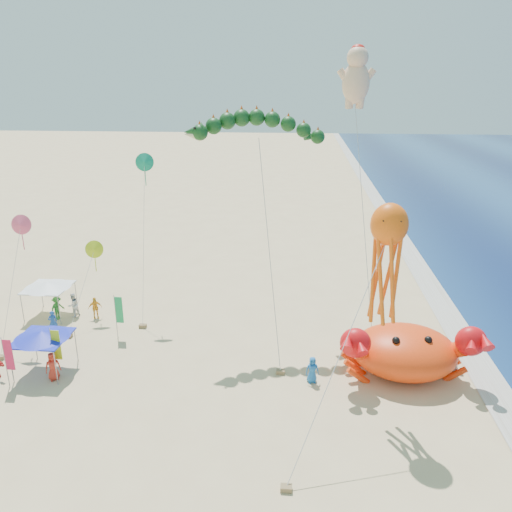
% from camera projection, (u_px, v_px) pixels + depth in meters
% --- Properties ---
extents(ground, '(320.00, 320.00, 0.00)m').
position_uv_depth(ground, '(285.00, 367.00, 30.80)').
color(ground, '#D1B784').
rests_on(ground, ground).
extents(foam_strip, '(320.00, 320.00, 0.00)m').
position_uv_depth(foam_strip, '(486.00, 377.00, 29.73)').
color(foam_strip, silver).
rests_on(foam_strip, ground).
extents(crab_inflatable, '(8.33, 5.81, 3.65)m').
position_uv_depth(crab_inflatable, '(405.00, 350.00, 29.50)').
color(crab_inflatable, '#FF3D0D').
rests_on(crab_inflatable, ground).
extents(dragon_kite, '(9.32, 9.29, 14.71)m').
position_uv_depth(dragon_kite, '(257.00, 131.00, 32.13)').
color(dragon_kite, '#0F3814').
rests_on(dragon_kite, ground).
extents(cherub_kite, '(2.68, 8.53, 19.16)m').
position_uv_depth(cherub_kite, '(356.00, 76.00, 34.82)').
color(cherub_kite, '#F5BF95').
rests_on(cherub_kite, ground).
extents(octopus_kite, '(5.64, 7.47, 11.23)m').
position_uv_depth(octopus_kite, '(386.00, 255.00, 24.26)').
color(octopus_kite, '#FF5D0D').
rests_on(octopus_kite, ground).
extents(canopy_blue, '(3.22, 3.22, 2.71)m').
position_uv_depth(canopy_blue, '(42.00, 335.00, 29.58)').
color(canopy_blue, gray).
rests_on(canopy_blue, ground).
extents(canopy_white, '(3.35, 3.35, 2.71)m').
position_uv_depth(canopy_white, '(48.00, 285.00, 37.00)').
color(canopy_white, gray).
rests_on(canopy_white, ground).
extents(feather_flags, '(9.43, 6.40, 3.20)m').
position_uv_depth(feather_flags, '(41.00, 332.00, 30.87)').
color(feather_flags, gray).
rests_on(feather_flags, ground).
extents(beachgoers, '(28.36, 9.33, 1.85)m').
position_uv_depth(beachgoers, '(97.00, 333.00, 33.12)').
color(beachgoers, silver).
rests_on(beachgoers, ground).
extents(small_kites, '(9.09, 13.77, 11.98)m').
position_uv_depth(small_kites, '(62.00, 238.00, 32.91)').
color(small_kites, '#0C845E').
rests_on(small_kites, ground).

